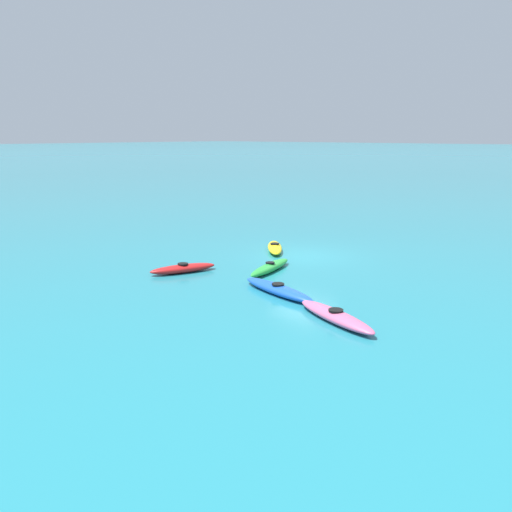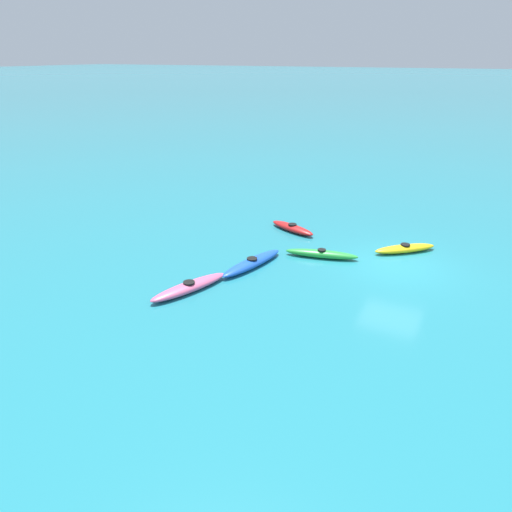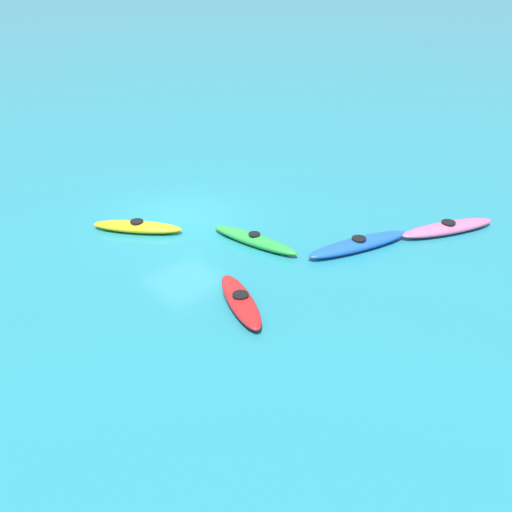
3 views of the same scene
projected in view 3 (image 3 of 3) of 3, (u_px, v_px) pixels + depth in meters
ground_plane at (182, 217)px, 20.06m from camera, size 600.00×600.00×0.00m
kayak_yellow at (137, 227)px, 19.04m from camera, size 2.57×2.37×0.37m
kayak_red at (241, 301)px, 15.24m from camera, size 2.72×1.59×0.37m
kayak_green at (254, 240)px, 18.25m from camera, size 3.13×1.22×0.37m
kayak_blue at (358, 244)px, 17.99m from camera, size 1.43×3.55×0.37m
kayak_pink at (448, 228)px, 18.97m from camera, size 1.76×3.33×0.37m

